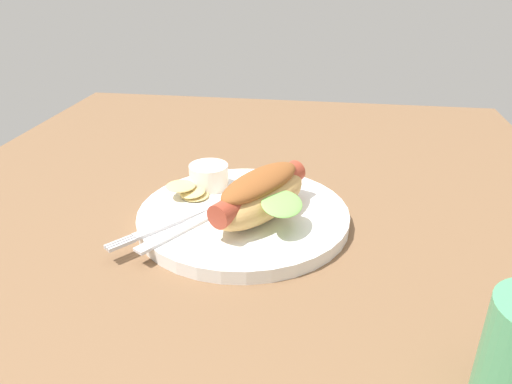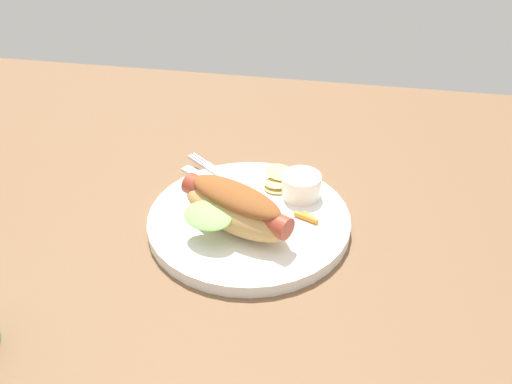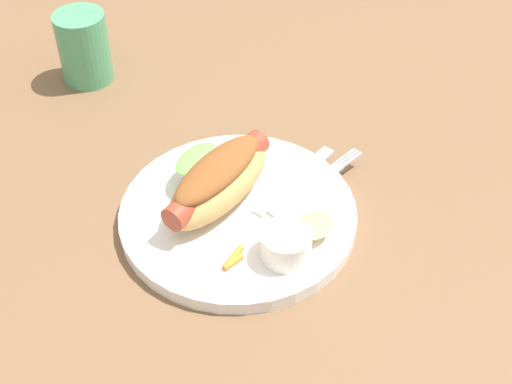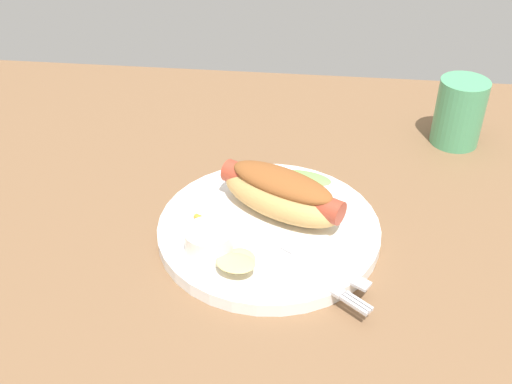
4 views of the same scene
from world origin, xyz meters
TOP-DOWN VIEW (x-y plane):
  - ground_plane at (0.00, 0.00)cm, footprint 120.00×90.00cm
  - plate at (-3.92, 0.60)cm, footprint 25.50×25.50cm
  - hot_dog at (-2.67, 2.89)cm, footprint 16.40×12.66cm
  - sauce_ramekin at (-9.81, -5.06)cm, footprint 5.14×5.14cm
  - fork at (1.13, -7.27)cm, footprint 12.04×9.98cm
  - knife at (1.27, -5.07)cm, footprint 12.31×8.32cm
  - chips_pile at (-6.49, -6.89)cm, footprint 5.30×6.74cm
  - carrot_garnish at (-11.18, -0.11)cm, footprint 3.22×2.09cm
  - drinking_cup at (20.52, 24.51)cm, footprint 6.73×6.73cm

SIDE VIEW (x-z plane):
  - ground_plane at x=0.00cm, z-range -1.80..0.00cm
  - plate at x=-3.92cm, z-range 0.00..1.60cm
  - knife at x=1.27cm, z-range 1.60..1.96cm
  - fork at x=1.13cm, z-range 1.60..2.00cm
  - carrot_garnish at x=-11.18cm, z-range 1.59..2.29cm
  - chips_pile at x=-6.49cm, z-range 1.43..3.41cm
  - sauce_ramekin at x=-9.81cm, z-range 1.60..4.70cm
  - hot_dog at x=-2.67cm, z-range 1.73..7.35cm
  - drinking_cup at x=20.52cm, z-range 0.00..9.54cm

